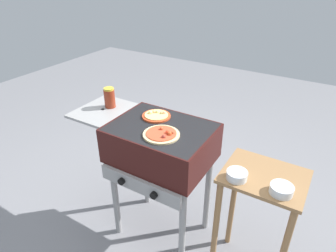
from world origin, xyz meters
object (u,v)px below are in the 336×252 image
object	(u,v)px
pizza_pepperoni	(162,134)
topping_bowl_near	(237,175)
pizza_cheese	(156,115)
topping_bowl_far	(281,190)
prep_table	(258,207)
sauce_jar	(110,98)
grill	(159,146)

from	to	relation	value
pizza_pepperoni	topping_bowl_near	world-z (taller)	pizza_pepperoni
pizza_cheese	topping_bowl_far	bearing A→B (deg)	-12.92
prep_table	topping_bowl_far	world-z (taller)	topping_bowl_far
pizza_cheese	sauce_jar	world-z (taller)	sauce_jar
grill	topping_bowl_near	bearing A→B (deg)	-10.50
grill	pizza_pepperoni	bearing A→B (deg)	-48.16
pizza_pepperoni	prep_table	distance (m)	0.70
grill	sauce_jar	xyz separation A→B (m)	(-0.45, 0.06, 0.21)
grill	sauce_jar	bearing A→B (deg)	172.11
grill	prep_table	xyz separation A→B (m)	(0.67, 0.00, -0.19)
topping_bowl_near	topping_bowl_far	xyz separation A→B (m)	(0.23, 0.01, 0.00)
grill	pizza_pepperoni	world-z (taller)	pizza_pepperoni
pizza_cheese	topping_bowl_far	distance (m)	0.89
sauce_jar	grill	bearing A→B (deg)	-7.89
pizza_pepperoni	topping_bowl_far	world-z (taller)	pizza_pepperoni
pizza_cheese	prep_table	bearing A→B (deg)	-7.34
pizza_cheese	sauce_jar	bearing A→B (deg)	-173.60
pizza_pepperoni	topping_bowl_near	distance (m)	0.49
grill	pizza_cheese	world-z (taller)	pizza_cheese
pizza_cheese	prep_table	xyz separation A→B (m)	(0.76, -0.10, -0.35)
grill	pizza_cheese	distance (m)	0.20
grill	sauce_jar	size ratio (longest dim) A/B	6.73
pizza_pepperoni	prep_table	xyz separation A→B (m)	(0.60, 0.09, -0.35)
pizza_cheese	topping_bowl_far	xyz separation A→B (m)	(0.86, -0.20, -0.09)
sauce_jar	topping_bowl_far	world-z (taller)	sauce_jar
grill	topping_bowl_near	world-z (taller)	grill
prep_table	sauce_jar	bearing A→B (deg)	177.07
sauce_jar	topping_bowl_far	bearing A→B (deg)	-7.35
grill	pizza_cheese	bearing A→B (deg)	129.97
pizza_cheese	topping_bowl_near	size ratio (longest dim) A/B	1.70
grill	pizza_cheese	size ratio (longest dim) A/B	5.08
topping_bowl_far	prep_table	bearing A→B (deg)	136.21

